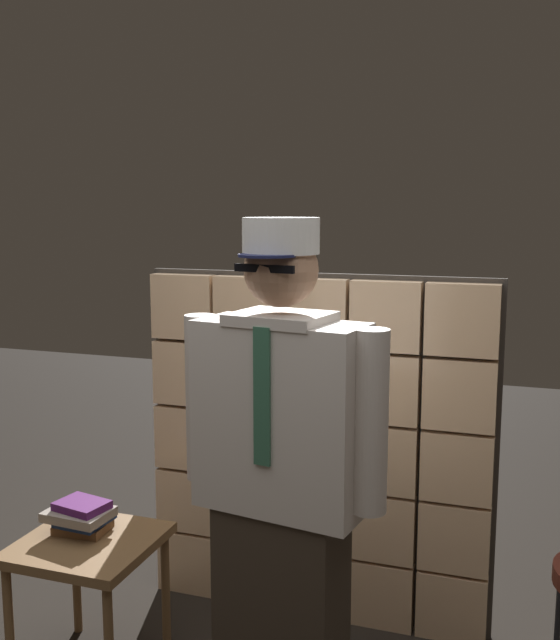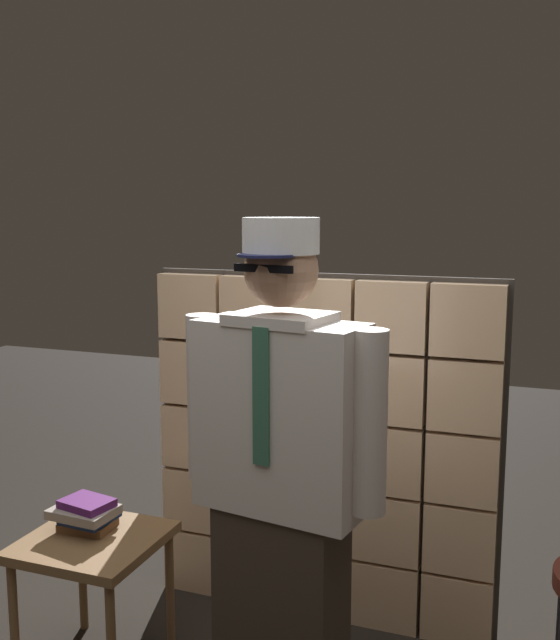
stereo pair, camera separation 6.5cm
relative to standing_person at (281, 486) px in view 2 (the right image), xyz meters
The scene contains 4 objects.
glass_block_wall 0.90m from the standing_person, 99.04° to the left, with size 1.60×0.10×1.60m.
standing_person is the anchor object (origin of this frame).
side_table 0.99m from the standing_person, 169.27° to the left, with size 0.52×0.52×0.56m.
book_stack 1.00m from the standing_person, 167.06° to the left, with size 0.26×0.22×0.13m.
Camera 2 is at (0.94, -1.90, 1.86)m, focal length 41.14 mm.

